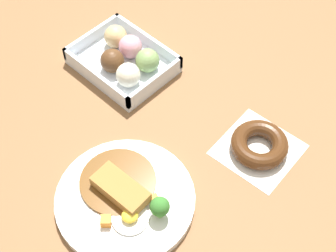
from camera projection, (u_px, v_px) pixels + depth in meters
The scene contains 4 objects.
ground_plane at pixel (114, 159), 0.98m from camera, with size 1.60×1.60×0.00m, color brown.
curry_plate at pixel (125, 198), 0.91m from camera, with size 0.25×0.25×0.07m.
donut_box at pixel (125, 59), 1.10m from camera, with size 0.21×0.16×0.06m.
chocolate_ring_donut at pixel (259, 145), 0.98m from camera, with size 0.15×0.15×0.03m.
Camera 1 is at (-0.44, 0.31, 0.83)m, focal length 54.06 mm.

